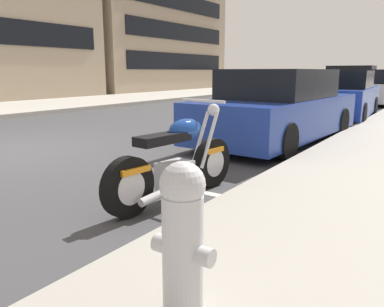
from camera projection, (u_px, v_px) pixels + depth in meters
ground_plane at (2, 152)px, 6.98m from camera, size 260.00×260.00×0.00m
sidewalk_far_curb at (141, 97)px, 20.60m from camera, size 120.00×5.00×0.14m
parking_stall_stripe at (184, 189)px, 4.78m from camera, size 0.12×2.20×0.01m
parked_motorcycle at (176, 163)px, 4.30m from camera, size 1.98×0.62×1.11m
parked_car_behind_motorcycle at (279, 108)px, 7.86m from camera, size 4.71×2.02×1.47m
parked_car_at_intersection at (340, 97)px, 11.71m from camera, size 4.16×2.02×1.45m
parked_car_near_corner at (373, 89)px, 16.88m from camera, size 4.19×2.00×1.47m
crossing_truck at (350, 76)px, 34.39m from camera, size 2.35×5.42×1.92m
fire_hydrant at (183, 235)px, 2.02m from camera, size 0.24×0.36×0.84m
townhouse_corner_block at (116, 27)px, 29.62m from camera, size 12.81×12.05×9.54m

